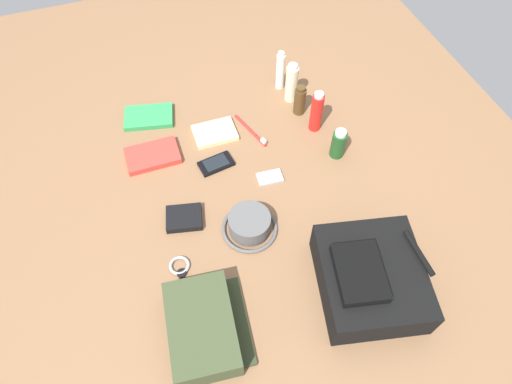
# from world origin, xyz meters

# --- Properties ---
(ground_plane) EXTENTS (2.64, 2.02, 0.02)m
(ground_plane) POSITION_xyz_m (0.00, 0.00, -0.01)
(ground_plane) COLOR brown
(ground_plane) RESTS_ON ground
(backpack) EXTENTS (0.36, 0.33, 0.14)m
(backpack) POSITION_xyz_m (0.39, 0.20, 0.06)
(backpack) COLOR black
(backpack) RESTS_ON ground_plane
(toiletry_pouch) EXTENTS (0.28, 0.24, 0.09)m
(toiletry_pouch) POSITION_xyz_m (0.36, -0.27, 0.04)
(toiletry_pouch) COLOR #384228
(toiletry_pouch) RESTS_ON ground_plane
(bucket_hat) EXTENTS (0.17, 0.17, 0.07)m
(bucket_hat) POSITION_xyz_m (0.10, -0.06, 0.03)
(bucket_hat) COLOR #535353
(bucket_hat) RESTS_ON ground_plane
(toothpaste_tube) EXTENTS (0.03, 0.03, 0.16)m
(toothpaste_tube) POSITION_xyz_m (-0.47, 0.26, 0.08)
(toothpaste_tube) COLOR white
(toothpaste_tube) RESTS_ON ground_plane
(lotion_bottle) EXTENTS (0.05, 0.05, 0.16)m
(lotion_bottle) POSITION_xyz_m (-0.39, 0.28, 0.08)
(lotion_bottle) COLOR beige
(lotion_bottle) RESTS_ON ground_plane
(cologne_bottle) EXTENTS (0.04, 0.04, 0.12)m
(cologne_bottle) POSITION_xyz_m (-0.32, 0.28, 0.06)
(cologne_bottle) COLOR #473319
(cologne_bottle) RESTS_ON ground_plane
(sunscreen_spray) EXTENTS (0.04, 0.04, 0.17)m
(sunscreen_spray) POSITION_xyz_m (-0.22, 0.30, 0.08)
(sunscreen_spray) COLOR red
(sunscreen_spray) RESTS_ON ground_plane
(shampoo_bottle) EXTENTS (0.05, 0.05, 0.12)m
(shampoo_bottle) POSITION_xyz_m (-0.08, 0.33, 0.05)
(shampoo_bottle) COLOR #19471E
(shampoo_bottle) RESTS_ON ground_plane
(paperback_novel) EXTENTS (0.15, 0.20, 0.02)m
(paperback_novel) POSITION_xyz_m (-0.47, -0.25, 0.01)
(paperback_novel) COLOR #2D934C
(paperback_novel) RESTS_ON ground_plane
(travel_guidebook) EXTENTS (0.12, 0.18, 0.02)m
(travel_guidebook) POSITION_xyz_m (-0.28, -0.28, 0.01)
(travel_guidebook) COLOR red
(travel_guidebook) RESTS_ON ground_plane
(cell_phone) EXTENTS (0.08, 0.12, 0.01)m
(cell_phone) POSITION_xyz_m (-0.18, -0.08, 0.01)
(cell_phone) COLOR black
(cell_phone) RESTS_ON ground_plane
(media_player) EXTENTS (0.06, 0.09, 0.01)m
(media_player) POSITION_xyz_m (-0.06, 0.07, 0.01)
(media_player) COLOR #B7B7BC
(media_player) RESTS_ON ground_plane
(wristwatch) EXTENTS (0.07, 0.06, 0.01)m
(wristwatch) POSITION_xyz_m (0.15, -0.29, 0.01)
(wristwatch) COLOR #99999E
(wristwatch) RESTS_ON ground_plane
(toothbrush) EXTENTS (0.18, 0.07, 0.02)m
(toothbrush) POSITION_xyz_m (-0.28, 0.08, 0.01)
(toothbrush) COLOR red
(toothbrush) RESTS_ON ground_plane
(wallet) EXTENTS (0.11, 0.13, 0.02)m
(wallet) POSITION_xyz_m (-0.00, -0.24, 0.01)
(wallet) COLOR black
(wallet) RESTS_ON ground_plane
(notepad) EXTENTS (0.11, 0.15, 0.02)m
(notepad) POSITION_xyz_m (-0.31, -0.05, 0.01)
(notepad) COLOR beige
(notepad) RESTS_ON ground_plane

